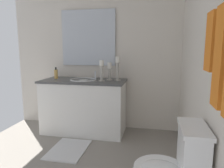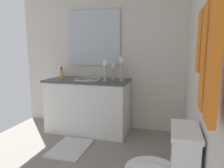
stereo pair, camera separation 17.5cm
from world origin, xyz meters
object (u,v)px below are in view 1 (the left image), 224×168
object	(u,v)px
soap_bottle	(56,74)
bath_mat	(69,149)
sink_basin	(83,82)
towel_center	(220,57)
towel_near_vanity	(211,42)
candle_holder_mid	(102,70)
candle_holder_tall	(118,68)
vanity_cabinet	(84,106)
candle_holder_short	(109,71)
mirror	(88,38)

from	to	relation	value
soap_bottle	bath_mat	distance (m)	1.20
sink_basin	towel_center	distance (m)	2.28
soap_bottle	bath_mat	xyz separation A→B (m)	(0.68, 0.46, -0.88)
sink_basin	towel_near_vanity	bearing A→B (deg)	41.69
sink_basin	candle_holder_mid	world-z (taller)	candle_holder_mid
towel_near_vanity	bath_mat	bearing A→B (deg)	-123.77
sink_basin	soap_bottle	bearing A→B (deg)	-96.31
candle_holder_tall	candle_holder_mid	bearing A→B (deg)	-59.98
vanity_cabinet	candle_holder_short	xyz separation A→B (m)	(-0.07, 0.39, 0.55)
candle_holder_mid	towel_center	xyz separation A→B (m)	(1.70, 1.08, 0.26)
mirror	candle_holder_short	world-z (taller)	mirror
vanity_cabinet	soap_bottle	distance (m)	0.67
candle_holder_short	candle_holder_mid	distance (m)	0.16
soap_bottle	bath_mat	world-z (taller)	soap_bottle
mirror	sink_basin	bearing A→B (deg)	0.20
mirror	candle_holder_mid	bearing A→B (deg)	41.11
vanity_cabinet	towel_near_vanity	world-z (taller)	towel_near_vanity
vanity_cabinet	mirror	bearing A→B (deg)	179.99
vanity_cabinet	candle_holder_tall	size ratio (longest dim) A/B	3.65
bath_mat	candle_holder_short	bearing A→B (deg)	150.72
towel_center	mirror	bearing A→B (deg)	-146.00
candle_holder_tall	soap_bottle	size ratio (longest dim) A/B	1.93
candle_holder_mid	towel_near_vanity	distance (m)	1.86
sink_basin	towel_center	world-z (taller)	towel_center
candle_holder_mid	towel_near_vanity	size ratio (longest dim) A/B	0.82
candle_holder_tall	candle_holder_mid	distance (m)	0.24
sink_basin	bath_mat	size ratio (longest dim) A/B	0.67
vanity_cabinet	sink_basin	world-z (taller)	sink_basin
candle_holder_tall	candle_holder_short	world-z (taller)	candle_holder_tall
candle_holder_mid	soap_bottle	distance (m)	0.78
bath_mat	vanity_cabinet	bearing A→B (deg)	-180.00
candle_holder_mid	towel_near_vanity	xyz separation A→B (m)	(1.48, 1.08, 0.35)
candle_holder_short	bath_mat	xyz separation A→B (m)	(0.69, -0.39, -0.95)
mirror	towel_center	bearing A→B (deg)	34.00
candle_holder_tall	towel_center	distance (m)	2.03
candle_holder_tall	candle_holder_mid	world-z (taller)	candle_holder_tall
towel_near_vanity	towel_center	size ratio (longest dim) A/B	0.68
candle_holder_short	towel_near_vanity	size ratio (longest dim) A/B	0.72
sink_basin	candle_holder_tall	size ratio (longest dim) A/B	1.16
sink_basin	candle_holder_short	bearing A→B (deg)	99.92
sink_basin	bath_mat	world-z (taller)	sink_basin
candle_holder_tall	bath_mat	distance (m)	1.31
sink_basin	soap_bottle	distance (m)	0.48
vanity_cabinet	sink_basin	xyz separation A→B (m)	(-0.00, 0.00, 0.37)
mirror	candle_holder_tall	bearing A→B (deg)	66.25
candle_holder_mid	towel_near_vanity	bearing A→B (deg)	36.02
mirror	towel_center	world-z (taller)	mirror
mirror	towel_center	xyz separation A→B (m)	(2.04, 1.38, -0.21)
candle_holder_tall	candle_holder_short	size ratio (longest dim) A/B	1.32
candle_holder_tall	candle_holder_mid	size ratio (longest dim) A/B	1.16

